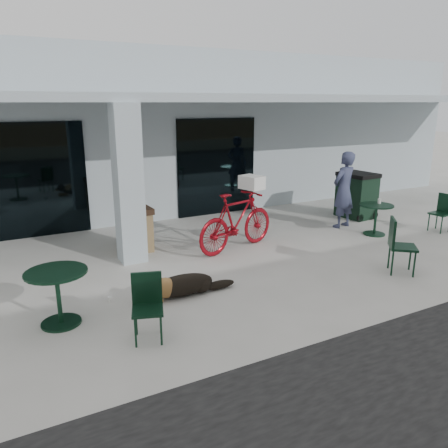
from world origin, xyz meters
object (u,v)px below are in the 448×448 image
cafe_chair_near (148,309)px  cafe_chair_far_a (403,246)px  bicycle (237,221)px  cafe_table_near (59,298)px  cafe_chair_far_b (440,213)px  person (344,190)px  trash_receptacle (139,230)px  dog (182,284)px  wheeled_bin (357,195)px  cafe_table_far (375,220)px

cafe_chair_near → cafe_chair_far_a: (5.00, 0.11, 0.07)m
bicycle → cafe_table_near: size_ratio=2.45×
cafe_chair_near → cafe_chair_far_b: (8.07, 1.60, 0.01)m
person → cafe_chair_far_b: bearing=129.9°
bicycle → cafe_table_near: bearing=98.2°
bicycle → person: (3.28, 0.30, 0.33)m
bicycle → trash_receptacle: size_ratio=2.24×
dog → cafe_chair_far_a: 4.18m
trash_receptacle → wheeled_bin: size_ratio=0.77×
bicycle → person: 3.31m
dog → cafe_table_far: bearing=8.3°
bicycle → cafe_table_far: (3.52, -0.60, -0.27)m
bicycle → dog: bicycle is taller
cafe_chair_near → cafe_chair_far_b: size_ratio=0.98×
cafe_chair_far_b → dog: bearing=-90.8°
cafe_chair_near → trash_receptacle: size_ratio=0.95×
cafe_table_far → trash_receptacle: size_ratio=0.83×
cafe_table_far → trash_receptacle: bearing=164.6°
cafe_table_near → cafe_table_far: (7.44, 1.12, -0.04)m
bicycle → trash_receptacle: bicycle is taller
dog → trash_receptacle: (0.05, 2.56, 0.27)m
cafe_chair_far_b → wheeled_bin: wheeled_bin is taller
wheeled_bin → cafe_table_near: bearing=-166.5°
dog → wheeled_bin: size_ratio=1.01×
bicycle → cafe_table_near: 4.28m
cafe_chair_far_a → trash_receptacle: 5.34m
person → wheeled_bin: person is taller
cafe_table_far → person: size_ratio=0.41×
bicycle → wheeled_bin: (4.34, 0.90, -0.02)m
dog → cafe_chair_near: bearing=-133.8°
cafe_table_near → cafe_table_far: bearing=8.5°
cafe_table_near → cafe_chair_far_b: 9.08m
cafe_table_far → cafe_chair_far_b: 1.72m
trash_receptacle → cafe_chair_far_a: bearing=-41.5°
cafe_chair_near → cafe_table_far: size_ratio=1.14×
cafe_table_near → person: person is taller
dog → cafe_table_near: size_ratio=1.44×
cafe_table_far → cafe_chair_far_b: (1.63, -0.55, 0.09)m
cafe_chair_near → cafe_chair_far_b: cafe_chair_far_b is taller
dog → wheeled_bin: bearing=19.5°
cafe_chair_far_a → dog: bearing=115.9°
person → wheeled_bin: 1.27m
cafe_table_far → cafe_chair_far_b: bearing=-18.5°
cafe_chair_far_a → cafe_chair_far_b: bearing=-24.7°
dog → cafe_table_far: 5.60m
cafe_chair_far_a → bicycle: bearing=77.8°
cafe_chair_near → dog: bearing=67.1°
dog → cafe_chair_far_b: (7.13, 0.51, 0.26)m
wheeled_bin → cafe_table_far: bearing=-122.7°
dog → cafe_chair_far_b: cafe_chair_far_b is taller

